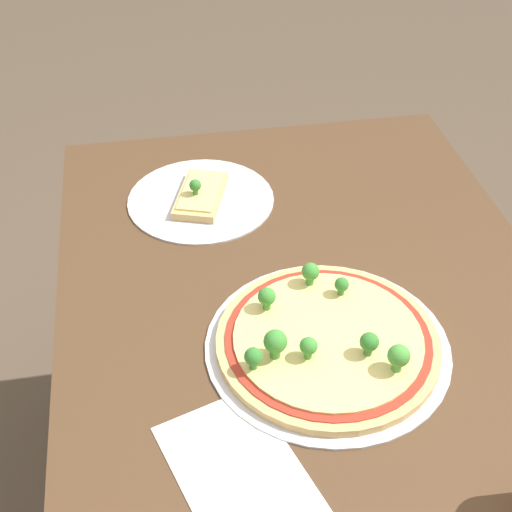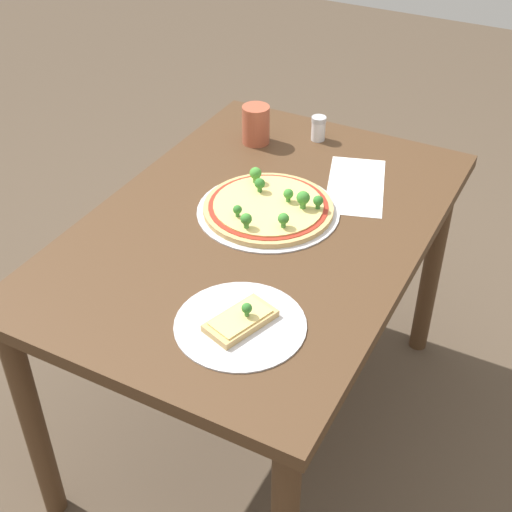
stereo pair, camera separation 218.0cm
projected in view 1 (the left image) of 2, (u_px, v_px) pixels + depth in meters
name	position (u px, v px, depth m)	size (l,w,h in m)	color
dining_table	(315.00, 363.00, 1.20)	(1.23, 0.83, 0.75)	#4C331E
pizza_tray_whole	(326.00, 341.00, 1.08)	(0.38, 0.38, 0.07)	silver
pizza_tray_slice	(201.00, 197.00, 1.39)	(0.29, 0.29, 0.06)	silver
paper_menu	(252.00, 494.00, 0.90)	(0.31, 0.15, 0.00)	white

